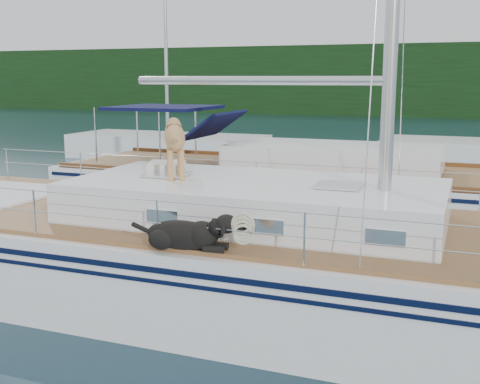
% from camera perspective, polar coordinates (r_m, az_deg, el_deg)
% --- Properties ---
extents(ground, '(120.00, 120.00, 0.00)m').
position_cam_1_polar(ground, '(9.25, -3.39, -9.79)').
color(ground, black).
rests_on(ground, ground).
extents(tree_line, '(90.00, 3.00, 6.00)m').
position_cam_1_polar(tree_line, '(52.99, 17.49, 10.04)').
color(tree_line, black).
rests_on(tree_line, ground).
extents(shore_bank, '(92.00, 1.00, 1.20)m').
position_cam_1_polar(shore_bank, '(54.25, 17.43, 7.51)').
color(shore_bank, '#595147').
rests_on(shore_bank, ground).
extents(main_sailboat, '(12.00, 3.81, 14.01)m').
position_cam_1_polar(main_sailboat, '(9.00, -2.92, -5.85)').
color(main_sailboat, white).
rests_on(main_sailboat, ground).
extents(neighbor_sailboat, '(11.00, 3.50, 13.30)m').
position_cam_1_polar(neighbor_sailboat, '(14.47, 4.59, 0.32)').
color(neighbor_sailboat, white).
rests_on(neighbor_sailboat, ground).
extents(bg_boat_west, '(8.00, 3.00, 11.65)m').
position_cam_1_polar(bg_boat_west, '(24.92, -6.83, 4.26)').
color(bg_boat_west, white).
rests_on(bg_boat_west, ground).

